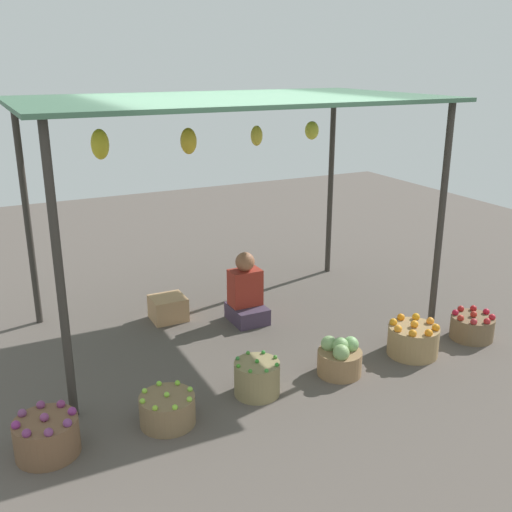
# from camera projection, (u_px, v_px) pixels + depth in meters

# --- Properties ---
(ground_plane) EXTENTS (14.00, 14.00, 0.00)m
(ground_plane) POSITION_uv_depth(u_px,v_px,m) (233.00, 325.00, 6.49)
(ground_plane) COLOR #584F49
(market_stall_structure) EXTENTS (4.04, 2.33, 2.40)m
(market_stall_structure) POSITION_uv_depth(u_px,v_px,m) (229.00, 114.00, 5.80)
(market_stall_structure) COLOR #38332D
(market_stall_structure) RESTS_ON ground
(vendor_person) EXTENTS (0.36, 0.44, 0.78)m
(vendor_person) POSITION_uv_depth(u_px,v_px,m) (246.00, 295.00, 6.52)
(vendor_person) COLOR #423449
(vendor_person) RESTS_ON ground
(basket_purple_onions) EXTENTS (0.46, 0.46, 0.33)m
(basket_purple_onions) POSITION_uv_depth(u_px,v_px,m) (47.00, 436.00, 4.33)
(basket_purple_onions) COLOR brown
(basket_purple_onions) RESTS_ON ground
(basket_limes) EXTENTS (0.44, 0.44, 0.28)m
(basket_limes) POSITION_uv_depth(u_px,v_px,m) (167.00, 410.00, 4.70)
(basket_limes) COLOR olive
(basket_limes) RESTS_ON ground
(basket_green_chilies) EXTENTS (0.39, 0.39, 0.33)m
(basket_green_chilies) POSITION_uv_depth(u_px,v_px,m) (257.00, 378.00, 5.11)
(basket_green_chilies) COLOR #8B7B51
(basket_green_chilies) RESTS_ON ground
(basket_cabbages) EXTENTS (0.41, 0.41, 0.36)m
(basket_cabbages) POSITION_uv_depth(u_px,v_px,m) (340.00, 358.00, 5.44)
(basket_cabbages) COLOR #906D48
(basket_cabbages) RESTS_ON ground
(basket_oranges) EXTENTS (0.49, 0.49, 0.36)m
(basket_oranges) POSITION_uv_depth(u_px,v_px,m) (413.00, 340.00, 5.80)
(basket_oranges) COLOR #9D7D52
(basket_oranges) RESTS_ON ground
(basket_red_apples) EXTENTS (0.44, 0.44, 0.30)m
(basket_red_apples) POSITION_uv_depth(u_px,v_px,m) (472.00, 327.00, 6.15)
(basket_red_apples) COLOR brown
(basket_red_apples) RESTS_ON ground
(wooden_crate_near_vendor) EXTENTS (0.37, 0.34, 0.26)m
(wooden_crate_near_vendor) POSITION_uv_depth(u_px,v_px,m) (168.00, 308.00, 6.59)
(wooden_crate_near_vendor) COLOR tan
(wooden_crate_near_vendor) RESTS_ON ground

